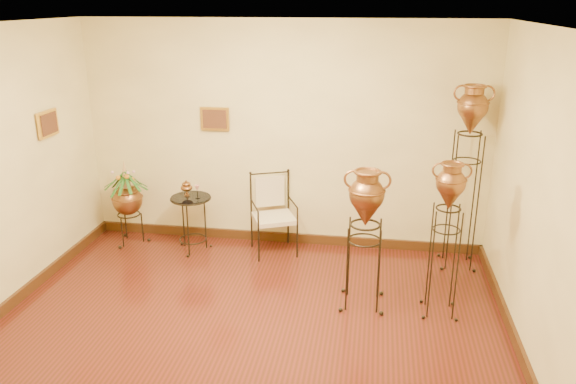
# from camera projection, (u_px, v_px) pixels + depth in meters

# --- Properties ---
(ground) EXTENTS (5.00, 5.00, 0.00)m
(ground) POSITION_uv_depth(u_px,v_px,m) (238.00, 353.00, 5.02)
(ground) COLOR #561B14
(ground) RESTS_ON ground
(room_shell) EXTENTS (5.02, 5.02, 2.81)m
(room_shell) POSITION_uv_depth(u_px,v_px,m) (231.00, 168.00, 4.46)
(room_shell) COLOR #FAEFA1
(room_shell) RESTS_ON ground
(amphora_tall) EXTENTS (0.45, 0.45, 2.16)m
(amphora_tall) POSITION_uv_depth(u_px,v_px,m) (465.00, 176.00, 6.35)
(amphora_tall) COLOR black
(amphora_tall) RESTS_ON ground
(amphora_mid) EXTENTS (0.44, 0.44, 1.59)m
(amphora_mid) POSITION_uv_depth(u_px,v_px,m) (445.00, 239.00, 5.43)
(amphora_mid) COLOR black
(amphora_mid) RESTS_ON ground
(amphora_short) EXTENTS (0.54, 0.54, 1.48)m
(amphora_short) POSITION_uv_depth(u_px,v_px,m) (365.00, 238.00, 5.61)
(amphora_short) COLOR black
(amphora_short) RESTS_ON ground
(planter_urn) EXTENTS (0.67, 0.67, 1.12)m
(planter_urn) POSITION_uv_depth(u_px,v_px,m) (127.00, 197.00, 7.11)
(planter_urn) COLOR black
(planter_urn) RESTS_ON ground
(armchair) EXTENTS (0.71, 0.69, 0.99)m
(armchair) POSITION_uv_depth(u_px,v_px,m) (274.00, 215.00, 6.88)
(armchair) COLOR black
(armchair) RESTS_ON ground
(side_table) EXTENTS (0.50, 0.50, 0.89)m
(side_table) POSITION_uv_depth(u_px,v_px,m) (192.00, 222.00, 6.98)
(side_table) COLOR black
(side_table) RESTS_ON ground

